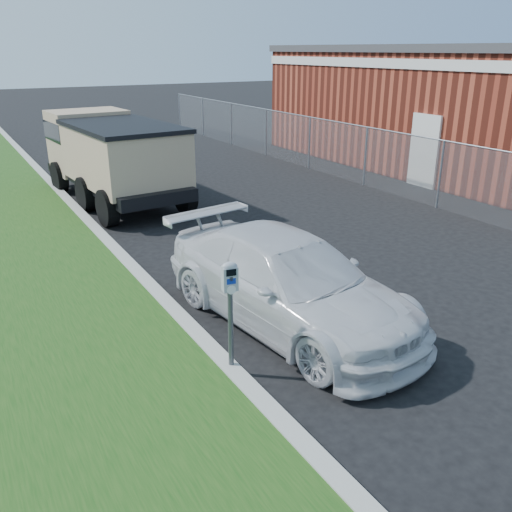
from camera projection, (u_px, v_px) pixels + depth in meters
ground at (363, 318)px, 8.68m from camera, size 120.00×120.00×0.00m
chainlink_fence at (366, 145)px, 16.69m from camera, size 0.06×30.06×30.00m
brick_building at (475, 104)px, 19.99m from camera, size 9.20×14.20×4.17m
parking_meter at (230, 292)px, 6.76m from camera, size 0.22×0.17×1.46m
white_wagon at (287, 281)px, 8.35m from camera, size 2.62×5.00×1.38m
dump_truck at (111, 153)px, 15.09m from camera, size 2.75×6.08×2.32m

